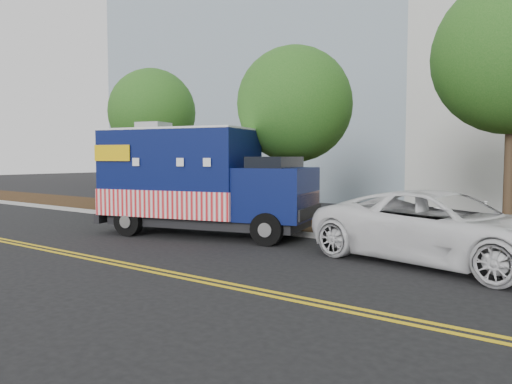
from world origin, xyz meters
The scene contains 10 objects.
ground centered at (0.00, 0.00, 0.00)m, with size 120.00×120.00×0.00m, color black.
curb centered at (0.00, 1.40, 0.07)m, with size 120.00×0.18×0.15m, color #9E9E99.
mulch_strip centered at (0.00, 3.50, 0.07)m, with size 120.00×4.00×0.15m, color black.
centerline_near centered at (0.00, -4.45, 0.01)m, with size 120.00×0.10×0.01m, color gold.
centerline_far centered at (0.00, -4.70, 0.01)m, with size 120.00×0.10×0.01m, color gold.
tree_a centered at (-6.33, 3.26, 4.47)m, with size 3.85×3.85×6.40m.
tree_b centered at (1.50, 2.69, 4.28)m, with size 3.96×3.96×6.27m.
sign_post centered at (-0.92, 1.92, 1.20)m, with size 0.06×0.06×2.40m, color #473828.
food_truck centered at (-0.37, -0.18, 1.65)m, with size 7.29×4.14×3.63m.
white_car centered at (7.34, -0.10, 0.85)m, with size 2.83×6.14×1.71m, color white.
Camera 1 is at (10.72, -11.89, 2.49)m, focal length 35.00 mm.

